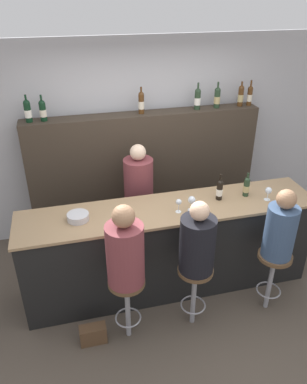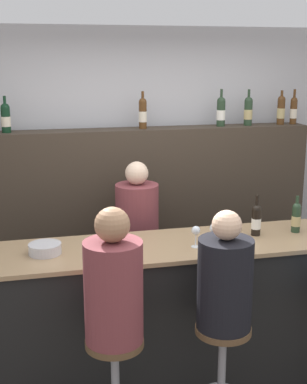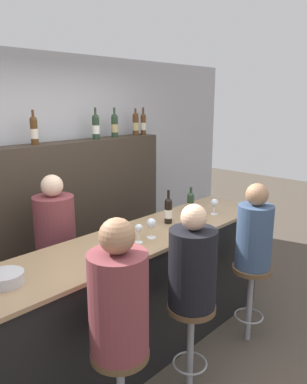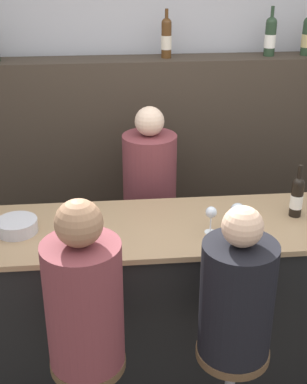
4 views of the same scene
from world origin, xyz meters
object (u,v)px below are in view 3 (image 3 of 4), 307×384
at_px(wine_bottle_counter_1, 191,204).
at_px(wine_bottle_backbar_5, 136,124).
at_px(wine_glass_2, 214,203).
at_px(bartender, 57,266).
at_px(guest_seated_middle, 193,264).
at_px(metal_bowl, 6,278).
at_px(bar_stool_left, 120,374).
at_px(wine_bottle_backbar_6, 143,124).
at_px(wine_glass_1, 151,224).
at_px(wine_bottle_backbar_4, 115,125).
at_px(bar_stool_right, 251,284).
at_px(guest_seated_left, 118,297).
at_px(bar_stool_middle, 191,325).
at_px(guest_seated_right, 254,232).
at_px(wine_glass_0, 139,229).
at_px(wine_bottle_backbar_2, 34,130).
at_px(wine_bottle_counter_0, 168,210).
at_px(wine_bottle_backbar_3, 96,126).

xyz_separation_m(wine_bottle_counter_1, wine_bottle_backbar_5, (0.41, 1.17, 0.68)).
height_order(wine_bottle_counter_1, wine_glass_2, wine_bottle_counter_1).
bearing_deg(bartender, guest_seated_middle, -78.00).
height_order(metal_bowl, bar_stool_left, metal_bowl).
xyz_separation_m(wine_bottle_backbar_6, wine_glass_1, (-1.23, -1.31, -0.67)).
bearing_deg(wine_bottle_backbar_4, metal_bowl, -147.81).
bearing_deg(bar_stool_right, wine_bottle_backbar_4, 89.06).
height_order(wine_bottle_backbar_6, guest_seated_left, wine_bottle_backbar_6).
bearing_deg(wine_glass_2, guest_seated_middle, -152.98).
height_order(bar_stool_middle, guest_seated_right, guest_seated_right).
bearing_deg(metal_bowl, bar_stool_left, -59.36).
relative_size(wine_bottle_counter_1, wine_glass_0, 1.85).
bearing_deg(wine_bottle_counter_1, bar_stool_left, -156.34).
bearing_deg(wine_glass_0, bartender, 107.56).
relative_size(wine_bottle_backbar_2, bar_stool_middle, 0.45).
height_order(wine_bottle_backbar_5, wine_bottle_backbar_6, wine_bottle_backbar_6).
xyz_separation_m(metal_bowl, guest_seated_left, (0.36, -0.61, -0.03)).
bearing_deg(wine_bottle_counter_0, guest_seated_left, -150.81).
relative_size(guest_seated_left, bar_stool_right, 1.12).
relative_size(wine_bottle_backbar_3, bartender, 0.22).
height_order(wine_bottle_counter_0, metal_bowl, wine_bottle_counter_0).
bearing_deg(wine_bottle_backbar_3, bar_stool_middle, -108.83).
relative_size(wine_bottle_backbar_4, wine_glass_2, 2.18).
height_order(wine_bottle_backbar_5, guest_seated_left, wine_bottle_backbar_5).
bearing_deg(wine_bottle_backbar_2, wine_bottle_backbar_5, 0.00).
bearing_deg(metal_bowl, wine_glass_2, -2.94).
xyz_separation_m(wine_glass_2, bar_stool_right, (-0.13, -0.50, -0.62)).
distance_m(wine_bottle_backbar_3, wine_glass_0, 1.61).
bearing_deg(wine_bottle_backbar_2, guest_seated_middle, -86.57).
xyz_separation_m(wine_bottle_backbar_2, bartender, (-0.17, -0.53, -1.15)).
bearing_deg(wine_glass_0, wine_glass_2, 0.00).
distance_m(wine_glass_0, metal_bowl, 1.02).
distance_m(wine_bottle_counter_0, wine_glass_0, 0.53).
xyz_separation_m(wine_bottle_backbar_3, wine_glass_0, (-0.65, -1.31, -0.68)).
relative_size(wine_bottle_backbar_5, wine_glass_0, 2.11).
height_order(metal_bowl, bartender, bartender).
relative_size(wine_bottle_backbar_5, wine_glass_2, 2.09).
xyz_separation_m(wine_bottle_backbar_3, guest_seated_left, (-1.30, -1.82, -0.79)).
relative_size(wine_bottle_backbar_6, guest_seated_right, 0.44).
distance_m(wine_bottle_backbar_6, bartender, 2.05).
bearing_deg(wine_bottle_backbar_4, guest_seated_right, -90.94).
xyz_separation_m(wine_bottle_counter_0, wine_bottle_backbar_4, (0.40, 1.17, 0.67)).
relative_size(wine_bottle_counter_0, wine_bottle_backbar_4, 0.92).
height_order(wine_bottle_backbar_5, bar_stool_left, wine_bottle_backbar_5).
height_order(wine_bottle_backbar_2, bar_stool_right, wine_bottle_backbar_2).
xyz_separation_m(wine_bottle_backbar_4, wine_glass_2, (0.10, -1.31, -0.68)).
xyz_separation_m(wine_bottle_counter_1, guest_seated_middle, (-0.80, -0.65, -0.14)).
bearing_deg(wine_bottle_counter_0, bar_stool_middle, -126.68).
relative_size(wine_bottle_backbar_6, wine_glass_2, 2.14).
relative_size(wine_glass_1, bar_stool_left, 0.23).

